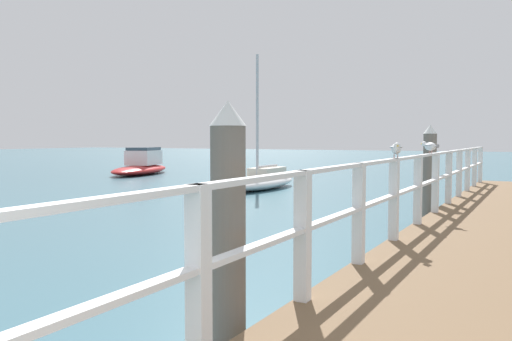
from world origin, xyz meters
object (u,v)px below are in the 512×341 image
boat_2 (261,181)px  seagull_background (430,146)px  dock_piling_far (429,174)px  seagull_foreground (396,148)px  boat_0 (141,165)px  dock_piling_near (228,236)px

boat_2 → seagull_background: bearing=134.2°
dock_piling_far → seagull_foreground: (0.38, -4.54, 0.64)m
dock_piling_far → seagull_foreground: size_ratio=4.65×
dock_piling_far → boat_2: boat_2 is taller
boat_0 → seagull_background: bearing=-53.6°
dock_piling_near → boat_0: (-16.31, 18.06, -0.63)m
seagull_background → boat_2: bearing=87.6°
boat_0 → dock_piling_far: bearing=-49.2°
seagull_foreground → seagull_background: size_ratio=1.23×
seagull_background → boat_0: bearing=97.7°
boat_2 → boat_0: bearing=-25.5°
boat_0 → boat_2: boat_2 is taller
seagull_foreground → seagull_background: same height
dock_piling_near → boat_2: 15.40m
seagull_foreground → boat_0: seagull_foreground is taller
seagull_foreground → boat_0: size_ratio=0.08×
seagull_foreground → seagull_background: bearing=-108.0°
dock_piling_near → dock_piling_far: same height
dock_piling_far → boat_0: (-16.31, 9.69, -0.63)m
dock_piling_near → seagull_foreground: dock_piling_near is taller
seagull_foreground → boat_0: bearing=-58.6°
seagull_foreground → dock_piling_near: bearing=66.1°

